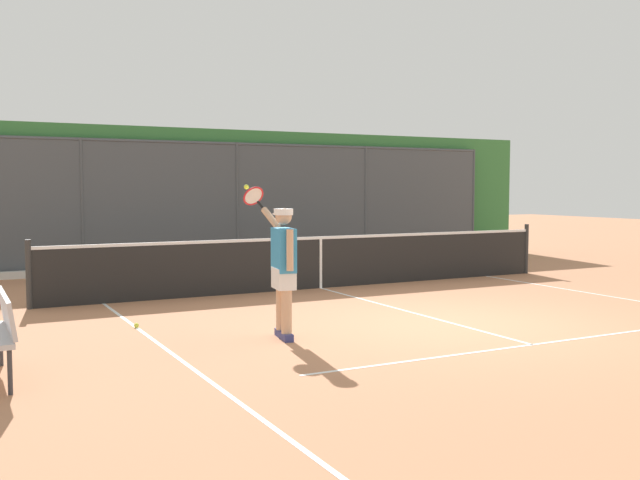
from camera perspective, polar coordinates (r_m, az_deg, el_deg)
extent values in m
plane|color=#B27551|center=(10.10, 10.66, -6.55)|extent=(60.00, 60.00, 0.00)
cube|color=white|center=(9.03, 16.37, -7.91)|extent=(6.12, 0.05, 0.01)
cube|color=white|center=(7.44, -9.39, -10.39)|extent=(0.05, 9.93, 0.01)
cube|color=white|center=(11.12, 6.56, -5.50)|extent=(0.05, 5.46, 0.01)
cylinder|color=#474C51|center=(20.82, 11.97, 2.96)|extent=(0.07, 0.07, 2.92)
cylinder|color=#474C51|center=(18.78, 3.59, 2.93)|extent=(0.07, 0.07, 2.92)
cylinder|color=#474C51|center=(17.23, -6.54, 2.80)|extent=(0.07, 0.07, 2.92)
cylinder|color=#474C51|center=(16.31, -18.22, 2.54)|extent=(0.07, 0.07, 2.92)
cylinder|color=#474C51|center=(17.25, -6.58, 7.52)|extent=(14.12, 0.05, 0.05)
cube|color=#474C51|center=(17.23, -6.54, 2.80)|extent=(14.12, 0.02, 2.92)
cube|color=#387A3D|center=(17.83, -7.29, 3.34)|extent=(17.12, 0.90, 3.23)
cube|color=silver|center=(17.15, -6.29, -1.85)|extent=(15.12, 0.18, 0.15)
cylinder|color=#2D2D2D|center=(16.31, 15.93, -0.67)|extent=(0.09, 0.09, 1.07)
cylinder|color=#2D2D2D|center=(11.94, -21.95, -2.53)|extent=(0.09, 0.09, 1.07)
cube|color=black|center=(13.39, 0.03, -1.88)|extent=(9.99, 0.02, 0.91)
cube|color=white|center=(13.35, 0.03, 0.17)|extent=(9.99, 0.04, 0.05)
cube|color=white|center=(13.39, 0.03, -1.88)|extent=(0.05, 0.04, 0.91)
cube|color=navy|center=(8.90, -2.64, -7.63)|extent=(0.15, 0.27, 0.09)
cylinder|color=tan|center=(8.83, -2.65, -4.99)|extent=(0.13, 0.13, 0.74)
cube|color=navy|center=(9.14, -3.07, -7.32)|extent=(0.15, 0.27, 0.09)
cylinder|color=tan|center=(9.07, -3.08, -4.75)|extent=(0.13, 0.13, 0.74)
cube|color=white|center=(8.91, -2.87, -3.02)|extent=(0.28, 0.42, 0.26)
cube|color=#338CC6|center=(8.87, -2.88, -0.79)|extent=(0.28, 0.49, 0.54)
cylinder|color=tan|center=(8.60, -2.38, -0.80)|extent=(0.08, 0.08, 0.49)
cylinder|color=tan|center=(9.25, -3.90, 1.73)|extent=(0.14, 0.38, 0.28)
sphere|color=tan|center=(8.85, -2.89, 1.86)|extent=(0.21, 0.21, 0.21)
cylinder|color=white|center=(8.84, -2.89, 2.23)|extent=(0.27, 0.27, 0.08)
cube|color=white|center=(8.95, -3.08, 2.05)|extent=(0.20, 0.21, 0.02)
cylinder|color=black|center=(9.44, -4.67, 2.71)|extent=(0.06, 0.17, 0.13)
torus|color=red|center=(9.60, -5.26, 3.47)|extent=(0.32, 0.23, 0.26)
cylinder|color=silver|center=(9.60, -5.26, 3.47)|extent=(0.27, 0.18, 0.21)
sphere|color=#CCDB33|center=(9.76, -5.82, 4.17)|extent=(0.07, 0.07, 0.07)
sphere|color=#D6E042|center=(9.99, -14.25, -6.53)|extent=(0.07, 0.07, 0.07)
cube|color=#B7B7BC|center=(7.68, -23.42, -5.21)|extent=(0.09, 1.30, 0.36)
cylinder|color=#333338|center=(8.34, -23.83, -7.56)|extent=(0.04, 0.04, 0.44)
cylinder|color=#333338|center=(7.17, -23.22, -9.43)|extent=(0.04, 0.04, 0.44)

